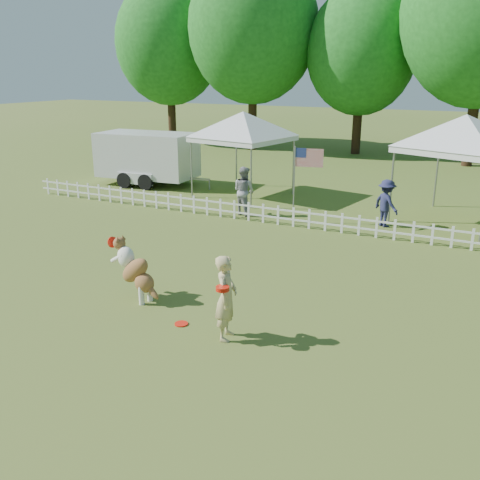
{
  "coord_description": "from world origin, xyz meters",
  "views": [
    {
      "loc": [
        4.78,
        -7.6,
        4.52
      ],
      "look_at": [
        -0.04,
        2.0,
        1.1
      ],
      "focal_mm": 40.0,
      "sensor_mm": 36.0,
      "label": 1
    }
  ],
  "objects_px": {
    "handler": "(226,298)",
    "dog": "(136,271)",
    "frisbee_on_turf": "(181,324)",
    "canopy_tent_right": "(460,171)",
    "spectator_b": "(386,203)",
    "canopy_tent_left": "(243,155)",
    "flag_pole": "(294,185)",
    "spectator_a": "(244,191)",
    "cargo_trailer": "(147,158)"
  },
  "relations": [
    {
      "from": "handler",
      "to": "dog",
      "type": "distance_m",
      "value": 2.52
    },
    {
      "from": "handler",
      "to": "frisbee_on_turf",
      "type": "distance_m",
      "value": 1.26
    },
    {
      "from": "flag_pole",
      "to": "cargo_trailer",
      "type": "bearing_deg",
      "value": 147.37
    },
    {
      "from": "handler",
      "to": "cargo_trailer",
      "type": "bearing_deg",
      "value": 27.42
    },
    {
      "from": "dog",
      "to": "flag_pole",
      "type": "bearing_deg",
      "value": 96.06
    },
    {
      "from": "handler",
      "to": "spectator_b",
      "type": "distance_m",
      "value": 8.48
    },
    {
      "from": "canopy_tent_left",
      "to": "spectator_a",
      "type": "relative_size",
      "value": 1.92
    },
    {
      "from": "frisbee_on_turf",
      "to": "spectator_b",
      "type": "relative_size",
      "value": 0.18
    },
    {
      "from": "cargo_trailer",
      "to": "spectator_b",
      "type": "xyz_separation_m",
      "value": [
        10.13,
        -1.93,
        -0.36
      ]
    },
    {
      "from": "canopy_tent_right",
      "to": "canopy_tent_left",
      "type": "bearing_deg",
      "value": -162.51
    },
    {
      "from": "canopy_tent_right",
      "to": "cargo_trailer",
      "type": "bearing_deg",
      "value": -162.3
    },
    {
      "from": "handler",
      "to": "frisbee_on_turf",
      "type": "height_order",
      "value": "handler"
    },
    {
      "from": "dog",
      "to": "frisbee_on_turf",
      "type": "xyz_separation_m",
      "value": [
        1.44,
        -0.57,
        -0.62
      ]
    },
    {
      "from": "handler",
      "to": "cargo_trailer",
      "type": "relative_size",
      "value": 0.31
    },
    {
      "from": "frisbee_on_turf",
      "to": "dog",
      "type": "bearing_deg",
      "value": 158.39
    },
    {
      "from": "handler",
      "to": "dog",
      "type": "bearing_deg",
      "value": 60.95
    },
    {
      "from": "dog",
      "to": "canopy_tent_right",
      "type": "bearing_deg",
      "value": 72.74
    },
    {
      "from": "flag_pole",
      "to": "spectator_a",
      "type": "xyz_separation_m",
      "value": [
        -1.78,
        0.17,
        -0.39
      ]
    },
    {
      "from": "canopy_tent_left",
      "to": "flag_pole",
      "type": "distance_m",
      "value": 4.04
    },
    {
      "from": "spectator_b",
      "to": "cargo_trailer",
      "type": "bearing_deg",
      "value": 26.07
    },
    {
      "from": "cargo_trailer",
      "to": "frisbee_on_turf",
      "type": "bearing_deg",
      "value": -55.93
    },
    {
      "from": "canopy_tent_right",
      "to": "spectator_a",
      "type": "relative_size",
      "value": 2.03
    },
    {
      "from": "flag_pole",
      "to": "spectator_b",
      "type": "bearing_deg",
      "value": 6.03
    },
    {
      "from": "cargo_trailer",
      "to": "flag_pole",
      "type": "xyz_separation_m",
      "value": [
        7.5,
        -2.8,
        0.1
      ]
    },
    {
      "from": "frisbee_on_turf",
      "to": "spectator_a",
      "type": "height_order",
      "value": "spectator_a"
    },
    {
      "from": "handler",
      "to": "spectator_a",
      "type": "relative_size",
      "value": 0.97
    },
    {
      "from": "frisbee_on_turf",
      "to": "flag_pole",
      "type": "relative_size",
      "value": 0.11
    },
    {
      "from": "handler",
      "to": "spectator_b",
      "type": "height_order",
      "value": "handler"
    },
    {
      "from": "cargo_trailer",
      "to": "spectator_a",
      "type": "relative_size",
      "value": 3.09
    },
    {
      "from": "canopy_tent_right",
      "to": "spectator_b",
      "type": "bearing_deg",
      "value": -121.77
    },
    {
      "from": "canopy_tent_right",
      "to": "flag_pole",
      "type": "relative_size",
      "value": 1.36
    },
    {
      "from": "dog",
      "to": "spectator_b",
      "type": "bearing_deg",
      "value": 78.73
    },
    {
      "from": "canopy_tent_left",
      "to": "spectator_b",
      "type": "bearing_deg",
      "value": -6.83
    },
    {
      "from": "canopy_tent_right",
      "to": "cargo_trailer",
      "type": "height_order",
      "value": "canopy_tent_right"
    },
    {
      "from": "cargo_trailer",
      "to": "flag_pole",
      "type": "height_order",
      "value": "flag_pole"
    },
    {
      "from": "cargo_trailer",
      "to": "handler",
      "type": "bearing_deg",
      "value": -52.9
    },
    {
      "from": "canopy_tent_right",
      "to": "spectator_a",
      "type": "distance_m",
      "value": 6.66
    },
    {
      "from": "dog",
      "to": "spectator_b",
      "type": "distance_m",
      "value": 8.49
    },
    {
      "from": "cargo_trailer",
      "to": "spectator_b",
      "type": "height_order",
      "value": "cargo_trailer"
    },
    {
      "from": "canopy_tent_right",
      "to": "flag_pole",
      "type": "height_order",
      "value": "canopy_tent_right"
    },
    {
      "from": "canopy_tent_right",
      "to": "spectator_b",
      "type": "distance_m",
      "value": 2.5
    },
    {
      "from": "canopy_tent_left",
      "to": "flag_pole",
      "type": "xyz_separation_m",
      "value": [
        3.04,
        -2.64,
        -0.34
      ]
    },
    {
      "from": "dog",
      "to": "canopy_tent_left",
      "type": "bearing_deg",
      "value": 115.72
    },
    {
      "from": "dog",
      "to": "flag_pole",
      "type": "distance_m",
      "value": 6.98
    },
    {
      "from": "frisbee_on_turf",
      "to": "spectator_a",
      "type": "distance_m",
      "value": 8.08
    },
    {
      "from": "handler",
      "to": "cargo_trailer",
      "type": "distance_m",
      "value": 13.84
    },
    {
      "from": "canopy_tent_left",
      "to": "spectator_b",
      "type": "relative_size",
      "value": 2.13
    },
    {
      "from": "spectator_a",
      "to": "flag_pole",
      "type": "bearing_deg",
      "value": -165.22
    },
    {
      "from": "dog",
      "to": "spectator_a",
      "type": "xyz_separation_m",
      "value": [
        -1.03,
        7.08,
        0.16
      ]
    },
    {
      "from": "spectator_b",
      "to": "frisbee_on_turf",
      "type": "bearing_deg",
      "value": 113.69
    }
  ]
}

